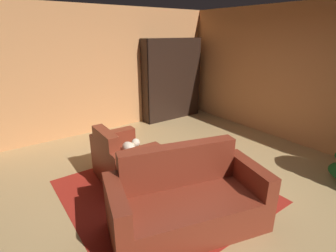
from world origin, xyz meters
name	(u,v)px	position (x,y,z in m)	size (l,w,h in m)	color
ground_plane	(187,188)	(0.00, 0.00, 0.00)	(7.31, 7.31, 0.00)	tan
wall_back	(305,77)	(0.00, 2.93, 1.36)	(6.21, 0.06, 2.72)	tan
wall_left	(99,71)	(-3.07, 0.00, 1.36)	(0.06, 5.92, 2.72)	tan
area_rug	(163,191)	(-0.14, -0.33, 0.00)	(2.50, 2.56, 0.01)	#9F2319
bookshelf_unit	(175,80)	(-2.84, 1.94, 1.00)	(0.34, 1.63, 2.04)	black
armchair_red	(124,161)	(-0.76, -0.63, 0.32)	(1.02, 0.74, 0.87)	maroon
couch_red	(187,202)	(0.59, -0.50, 0.32)	(1.27, 1.94, 0.93)	maroon
coffee_table	(166,173)	(-0.01, -0.38, 0.38)	(0.69, 0.69, 0.42)	black
book_stack_on_table	(167,167)	(-0.02, -0.34, 0.46)	(0.22, 0.19, 0.06)	red
bottle_on_table	(167,170)	(0.16, -0.47, 0.53)	(0.07, 0.07, 0.28)	#115C1D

